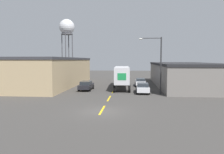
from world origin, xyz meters
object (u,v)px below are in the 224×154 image
parked_car_left_far (86,85)px  street_lamp (158,61)px  semi_truck (122,75)px  water_tower (67,28)px  parked_car_right_mid (143,88)px  parked_car_right_far (140,82)px

parked_car_left_far → street_lamp: size_ratio=0.57×
semi_truck → water_tower: bearing=121.8°
parked_car_right_mid → water_tower: size_ratio=0.28×
parked_car_left_far → street_lamp: (11.25, -3.39, 4.06)m
semi_truck → parked_car_right_far: bearing=40.5°
parked_car_right_mid → street_lamp: bearing=-29.1°
parked_car_right_mid → street_lamp: street_lamp is taller
parked_car_left_far → water_tower: size_ratio=0.28×
water_tower → parked_car_right_far: bearing=-47.3°
parked_car_right_far → parked_car_right_mid: bearing=-90.0°
parked_car_right_far → parked_car_left_far: size_ratio=1.00×
parked_car_right_far → parked_car_right_mid: (0.00, -8.71, 0.00)m
parked_car_right_mid → street_lamp: 4.71m
water_tower → street_lamp: bearing=-54.7°
street_lamp → parked_car_right_mid: bearing=150.9°
semi_truck → water_tower: 33.77m
parked_car_left_far → water_tower: (-11.96, 29.40, 13.61)m
parked_car_right_far → water_tower: water_tower is taller
semi_truck → street_lamp: 9.04m
parked_car_left_far → water_tower: 34.54m
parked_car_right_mid → street_lamp: size_ratio=0.57×
parked_car_right_far → street_lamp: size_ratio=0.57×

